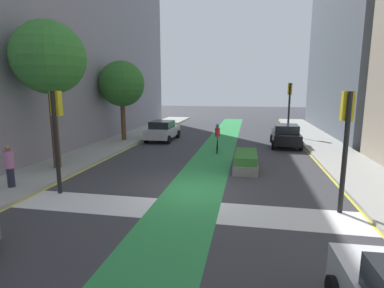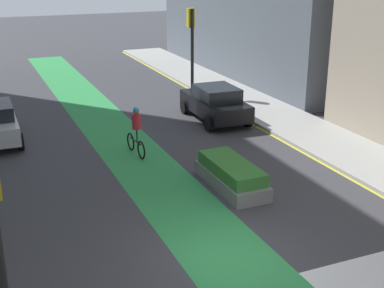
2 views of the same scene
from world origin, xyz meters
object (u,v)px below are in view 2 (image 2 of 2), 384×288
traffic_signal_far_right (191,36)px  cyclist_in_lane (136,130)px  car_black_right_far (215,103)px  median_planter (231,175)px

traffic_signal_far_right → cyclist_in_lane: bearing=-126.2°
car_black_right_far → median_planter: (-2.70, -6.89, -0.40)m
traffic_signal_far_right → median_planter: 11.92m
car_black_right_far → cyclist_in_lane: (-4.60, -2.93, 0.17)m
traffic_signal_far_right → cyclist_in_lane: traffic_signal_far_right is taller
median_planter → car_black_right_far: bearing=68.6°
car_black_right_far → median_planter: bearing=-111.4°
cyclist_in_lane → median_planter: (1.90, -3.96, -0.57)m
traffic_signal_far_right → cyclist_in_lane: size_ratio=2.45×
traffic_signal_far_right → car_black_right_far: 4.88m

